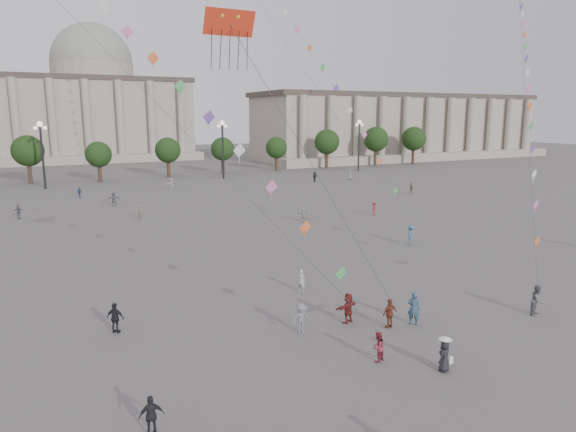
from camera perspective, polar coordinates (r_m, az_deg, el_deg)
name	(u,v)px	position (r m, az deg, el deg)	size (l,w,h in m)	color
ground	(398,338)	(28.51, 12.13, -13.11)	(360.00, 360.00, 0.00)	#4E4C4A
hall_east	(401,127)	(146.25, 12.43, 9.66)	(84.00, 26.22, 17.20)	#A29788
hall_central	(95,105)	(150.27, -20.61, 11.47)	(48.30, 34.30, 35.50)	#A29788
tree_row	(131,149)	(99.69, -17.03, 7.11)	(137.12, 5.12, 8.00)	#37271B
lamp_post_mid_west	(41,142)	(90.22, -25.72, 7.37)	(2.00, 0.90, 10.65)	#262628
lamp_post_mid_east	(223,139)	(95.57, -7.29, 8.53)	(2.00, 0.90, 10.65)	#262628
lamp_post_far_east	(359,136)	(109.21, 7.91, 8.83)	(2.00, 0.90, 10.65)	#262628
person_crowd_0	(79,192)	(79.09, -22.16, 2.44)	(0.87, 0.36, 1.48)	navy
person_crowd_4	(172,184)	(82.46, -12.78, 3.48)	(1.79, 0.57, 1.93)	silver
person_crowd_6	(301,318)	(28.18, 1.48, -11.31)	(1.08, 0.62, 1.67)	slate
person_crowd_7	(304,214)	(56.96, 1.75, 0.19)	(1.42, 0.45, 1.53)	#B5B5B1
person_crowd_8	(374,208)	(61.30, 9.57, 0.85)	(1.03, 0.59, 1.59)	maroon
person_crowd_9	(315,177)	(91.08, 2.98, 4.37)	(1.59, 0.51, 1.72)	black
person_crowd_12	(114,199)	(70.27, -18.78, 1.81)	(1.67, 0.53, 1.80)	slate
person_crowd_13	(301,281)	(34.37, 1.48, -7.20)	(0.57, 0.37, 1.55)	#B0B0AC
person_crowd_16	(18,212)	(65.67, -27.77, 0.41)	(0.95, 0.40, 1.63)	#59585C
person_crowd_18	(412,188)	(79.13, 13.57, 3.04)	(1.57, 0.50, 1.70)	#7F7558
person_crowd_19	(350,174)	(94.62, 6.88, 4.60)	(0.90, 0.59, 1.85)	slate
person_crowd_20	(414,308)	(30.06, 13.80, -9.93)	(0.69, 0.45, 1.90)	#2B4A62
person_crowd_21	(140,212)	(60.64, -16.10, 0.44)	(0.57, 0.37, 1.55)	#7A6B54
tourist_0	(390,313)	(29.38, 11.24, -10.55)	(0.98, 0.41, 1.68)	brown
tourist_1	(115,318)	(29.68, -18.63, -10.69)	(0.99, 0.41, 1.70)	black
tourist_2	(348,308)	(29.67, 6.69, -10.11)	(1.62, 0.52, 1.75)	maroon
tourist_4	(152,416)	(20.77, -14.93, -20.64)	(0.92, 0.38, 1.57)	#222328
kite_flyer_0	(378,347)	(25.60, 9.95, -14.12)	(0.72, 0.56, 1.48)	maroon
kite_flyer_1	(411,235)	(47.75, 13.49, -2.06)	(1.20, 0.69, 1.86)	#3A6083
kite_flyer_2	(537,300)	(33.93, 25.95, -8.38)	(0.88, 0.68, 1.81)	#5E5E62
hat_person	(445,355)	(25.38, 17.01, -14.51)	(0.86, 0.71, 1.69)	black
dragon_kite	(232,43)	(22.95, -6.28, 18.59)	(5.67, 0.56, 16.52)	red
kite_train_east	(522,25)	(63.96, 24.60, 18.70)	(42.36, 40.09, 69.64)	#3F3F3F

